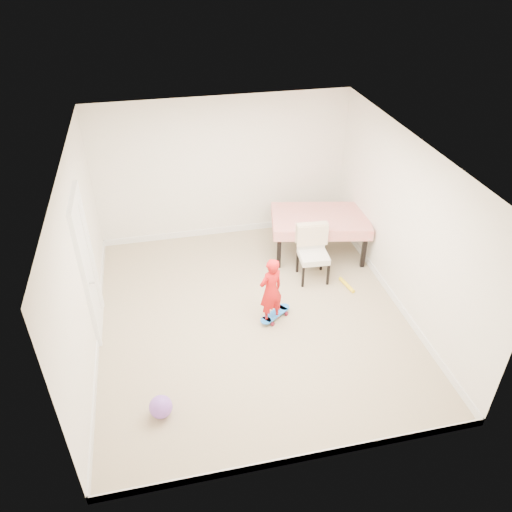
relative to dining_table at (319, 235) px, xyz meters
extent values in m
plane|color=tan|center=(-1.50, -1.43, -0.38)|extent=(5.00, 5.00, 0.00)
cube|color=white|center=(-1.50, -1.43, 2.20)|extent=(4.50, 5.00, 0.04)
cube|color=silver|center=(-1.50, 1.05, 0.92)|extent=(4.50, 0.04, 2.60)
cube|color=silver|center=(-1.50, -3.91, 0.92)|extent=(4.50, 0.04, 2.60)
cube|color=silver|center=(-3.73, -1.43, 0.92)|extent=(0.04, 5.00, 2.60)
cube|color=silver|center=(0.73, -1.43, 0.92)|extent=(0.04, 5.00, 2.60)
cube|color=white|center=(-3.72, -1.13, 0.64)|extent=(0.11, 0.94, 2.11)
cube|color=white|center=(-1.50, 1.06, -0.32)|extent=(4.50, 0.02, 0.12)
cube|color=white|center=(-1.50, -3.92, -0.32)|extent=(4.50, 0.02, 0.12)
cube|color=white|center=(-3.74, -1.43, -0.32)|extent=(0.02, 5.00, 0.12)
cube|color=white|center=(0.74, -1.43, -0.32)|extent=(0.02, 5.00, 0.12)
imported|color=red|center=(-1.25, -1.58, 0.15)|extent=(0.45, 0.38, 1.06)
sphere|color=#8C55CD|center=(-2.94, -2.96, -0.24)|extent=(0.28, 0.28, 0.28)
cylinder|color=yellow|center=(0.16, -1.04, -0.35)|extent=(0.14, 0.40, 0.06)
camera|label=1|loc=(-2.67, -7.03, 4.57)|focal=35.00mm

